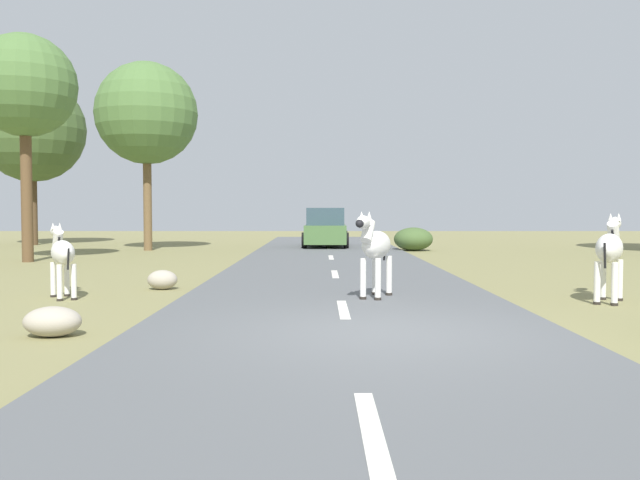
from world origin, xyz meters
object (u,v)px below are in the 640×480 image
at_px(zebra_0, 374,246).
at_px(tree_0, 23,87).
at_px(car_0, 325,229).
at_px(bush_1, 412,239).
at_px(tree_2, 31,130).
at_px(tree_5, 146,114).
at_px(rock_2, 51,322).
at_px(zebra_2, 609,249).
at_px(rock_1, 161,280).
at_px(zebra_1, 61,253).

relative_size(zebra_0, tree_0, 0.22).
xyz_separation_m(car_0, bush_1, (3.64, -2.23, -0.36)).
distance_m(zebra_0, tree_2, 25.26).
bearing_deg(tree_5, tree_0, -110.28).
relative_size(tree_5, rock_2, 10.32).
xyz_separation_m(tree_0, tree_5, (2.29, 6.21, 0.05)).
bearing_deg(tree_2, rock_2, -66.11).
bearing_deg(bush_1, zebra_2, -84.80).
distance_m(rock_1, rock_2, 5.24).
distance_m(tree_2, tree_5, 8.03).
bearing_deg(rock_2, bush_1, 68.35).
relative_size(tree_5, rock_1, 12.42).
height_order(car_0, tree_2, tree_2).
relative_size(zebra_0, rock_1, 2.57).
bearing_deg(tree_0, zebra_0, -41.19).
relative_size(zebra_1, zebra_2, 0.88).
height_order(zebra_1, tree_5, tree_5).
distance_m(zebra_2, tree_0, 18.15).
height_order(zebra_0, tree_5, tree_5).
bearing_deg(tree_5, rock_2, -79.05).
height_order(zebra_2, tree_5, tree_5).
bearing_deg(tree_2, zebra_1, -65.28).
height_order(zebra_0, rock_1, zebra_0).
distance_m(zebra_1, rock_1, 2.19).
distance_m(zebra_2, rock_1, 8.88).
height_order(zebra_1, rock_1, zebra_1).
bearing_deg(bush_1, tree_5, 178.96).
xyz_separation_m(tree_5, rock_2, (3.67, -18.94, -5.49)).
distance_m(car_0, tree_0, 13.64).
height_order(car_0, rock_2, car_0).
bearing_deg(zebra_1, car_0, 41.33).
bearing_deg(zebra_2, tree_0, 178.23).
distance_m(car_0, rock_2, 21.32).
distance_m(zebra_0, bush_1, 15.50).
bearing_deg(zebra_0, rock_2, 59.57).
xyz_separation_m(zebra_2, tree_2, (-19.20, 20.06, 4.59)).
relative_size(rock_1, rock_2, 0.83).
height_order(zebra_1, bush_1, zebra_1).
height_order(car_0, bush_1, car_0).
bearing_deg(rock_1, zebra_1, -139.01).
bearing_deg(tree_0, tree_5, 69.72).
bearing_deg(car_0, tree_0, -138.82).
relative_size(zebra_0, bush_1, 1.00).
relative_size(tree_2, bush_1, 4.99).
xyz_separation_m(zebra_0, bush_1, (2.87, 15.23, -0.52)).
bearing_deg(rock_2, tree_2, 113.89).
bearing_deg(zebra_2, tree_5, 159.36).
height_order(zebra_0, zebra_2, zebra_0).
bearing_deg(tree_2, rock_1, -59.79).
distance_m(zebra_0, tree_5, 18.10).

